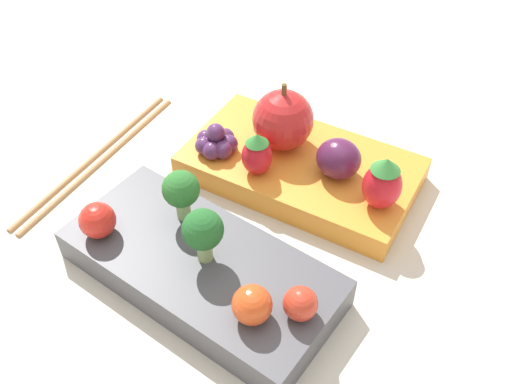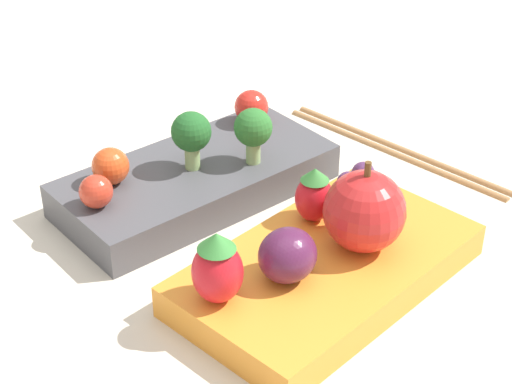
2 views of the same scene
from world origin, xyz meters
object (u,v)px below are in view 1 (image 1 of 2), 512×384
object	(u,v)px
apple	(283,120)
plum	(339,159)
cherry_tomato_1	(252,305)
grape_cluster	(216,142)
broccoli_floret_0	(203,231)
broccoli_floret_1	(181,190)
strawberry_1	(257,154)
bento_box_fruit	(302,169)
cherry_tomato_2	(97,220)
chopsticks_pair	(98,157)
bento_box_savoury	(201,268)
cherry_tomato_0	(300,303)
strawberry_0	(383,183)

from	to	relation	value
apple	plum	bearing A→B (deg)	169.05
cherry_tomato_1	grape_cluster	size ratio (longest dim) A/B	0.71
broccoli_floret_0	broccoli_floret_1	xyz separation A→B (m)	(0.04, -0.03, -0.00)
broccoli_floret_0	grape_cluster	bearing A→B (deg)	-60.09
strawberry_1	grape_cluster	size ratio (longest dim) A/B	1.05
bento_box_fruit	cherry_tomato_2	bearing A→B (deg)	60.44
apple	chopsticks_pair	size ratio (longest dim) A/B	0.29
strawberry_1	chopsticks_pair	bearing A→B (deg)	15.05
bento_box_fruit	broccoli_floret_0	world-z (taller)	broccoli_floret_0
broccoli_floret_1	apple	distance (m)	0.12
bento_box_fruit	apple	distance (m)	0.05
bento_box_savoury	broccoli_floret_0	xyz separation A→B (m)	(-0.00, -0.00, 0.04)
broccoli_floret_1	cherry_tomato_1	xyz separation A→B (m)	(-0.09, 0.05, -0.01)
strawberry_1	plum	world-z (taller)	strawberry_1
bento_box_fruit	cherry_tomato_0	size ratio (longest dim) A/B	8.59
bento_box_savoury	bento_box_fruit	xyz separation A→B (m)	(-0.01, -0.14, -0.00)
bento_box_fruit	strawberry_0	world-z (taller)	strawberry_0
bento_box_savoury	chopsticks_pair	world-z (taller)	bento_box_savoury
strawberry_0	grape_cluster	xyz separation A→B (m)	(0.15, 0.01, -0.01)
broccoli_floret_0	cherry_tomato_1	distance (m)	0.06
broccoli_floret_1	cherry_tomato_0	size ratio (longest dim) A/B	1.85
broccoli_floret_0	strawberry_0	xyz separation A→B (m)	(-0.08, -0.12, -0.01)
apple	broccoli_floret_0	bearing A→B (deg)	96.69
apple	grape_cluster	distance (m)	0.06
broccoli_floret_1	plum	bearing A→B (deg)	-126.00
strawberry_0	strawberry_1	world-z (taller)	strawberry_0
bento_box_fruit	strawberry_0	xyz separation A→B (m)	(-0.08, 0.02, 0.03)
cherry_tomato_0	plum	size ratio (longest dim) A/B	0.62
cherry_tomato_2	strawberry_0	bearing A→B (deg)	-140.05
strawberry_0	bento_box_savoury	bearing A→B (deg)	53.42
cherry_tomato_0	cherry_tomato_1	distance (m)	0.03
bento_box_fruit	bento_box_savoury	bearing A→B (deg)	84.94
cherry_tomato_0	plum	distance (m)	0.15
broccoli_floret_0	grape_cluster	xyz separation A→B (m)	(0.06, -0.11, -0.02)
cherry_tomato_0	plum	xyz separation A→B (m)	(0.04, -0.14, 0.00)
plum	grape_cluster	bearing A→B (deg)	13.84
cherry_tomato_2	chopsticks_pair	size ratio (longest dim) A/B	0.13
plum	cherry_tomato_1	bearing A→B (deg)	94.56
bento_box_savoury	grape_cluster	bearing A→B (deg)	-62.02
strawberry_0	grape_cluster	distance (m)	0.15
cherry_tomato_2	apple	world-z (taller)	apple
bento_box_savoury	cherry_tomato_2	bearing A→B (deg)	13.77
broccoli_floret_0	strawberry_1	bearing A→B (deg)	-80.20
cherry_tomato_2	strawberry_0	size ratio (longest dim) A/B	0.58
bento_box_fruit	grape_cluster	size ratio (longest dim) A/B	5.31
cherry_tomato_0	grape_cluster	bearing A→B (deg)	-39.20
strawberry_1	plum	bearing A→B (deg)	-152.17
cherry_tomato_2	plum	world-z (taller)	plum
broccoli_floret_0	broccoli_floret_1	bearing A→B (deg)	-34.56
broccoli_floret_1	chopsticks_pair	world-z (taller)	broccoli_floret_1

